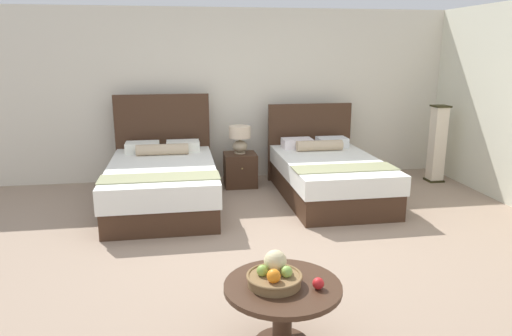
# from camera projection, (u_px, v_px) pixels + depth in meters

# --- Properties ---
(ground_plane) EXTENTS (10.34, 9.33, 0.02)m
(ground_plane) POSITION_uv_depth(u_px,v_px,m) (269.00, 249.00, 4.81)
(ground_plane) COLOR gray
(wall_back) EXTENTS (10.34, 0.12, 2.57)m
(wall_back) POSITION_uv_depth(u_px,v_px,m) (235.00, 95.00, 7.24)
(wall_back) COLOR beige
(wall_back) RESTS_ON ground
(bed_near_window) EXTENTS (1.37, 2.18, 1.34)m
(bed_near_window) POSITION_uv_depth(u_px,v_px,m) (163.00, 181.00, 6.06)
(bed_near_window) COLOR #3F2719
(bed_near_window) RESTS_ON ground
(bed_near_corner) EXTENTS (1.29, 2.11, 1.17)m
(bed_near_corner) POSITION_uv_depth(u_px,v_px,m) (328.00, 175.00, 6.39)
(bed_near_corner) COLOR #3F2719
(bed_near_corner) RESTS_ON ground
(nightstand) EXTENTS (0.47, 0.46, 0.49)m
(nightstand) POSITION_uv_depth(u_px,v_px,m) (240.00, 170.00, 6.94)
(nightstand) COLOR #3F2719
(nightstand) RESTS_ON ground
(table_lamp) EXTENTS (0.31, 0.31, 0.40)m
(table_lamp) POSITION_uv_depth(u_px,v_px,m) (240.00, 137.00, 6.84)
(table_lamp) COLOR tan
(table_lamp) RESTS_ON nightstand
(coffee_table) EXTENTS (0.79, 0.79, 0.46)m
(coffee_table) POSITION_uv_depth(u_px,v_px,m) (283.00, 300.00, 3.14)
(coffee_table) COLOR #3F2719
(coffee_table) RESTS_ON ground
(fruit_bowl) EXTENTS (0.37, 0.37, 0.21)m
(fruit_bowl) POSITION_uv_depth(u_px,v_px,m) (275.00, 274.00, 3.10)
(fruit_bowl) COLOR brown
(fruit_bowl) RESTS_ON coffee_table
(loose_apple) EXTENTS (0.08, 0.08, 0.08)m
(loose_apple) POSITION_uv_depth(u_px,v_px,m) (319.00, 283.00, 3.04)
(loose_apple) COLOR red
(loose_apple) RESTS_ON coffee_table
(floor_lamp_corner) EXTENTS (0.24, 0.24, 1.16)m
(floor_lamp_corner) POSITION_uv_depth(u_px,v_px,m) (437.00, 144.00, 7.11)
(floor_lamp_corner) COLOR #2B2811
(floor_lamp_corner) RESTS_ON ground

